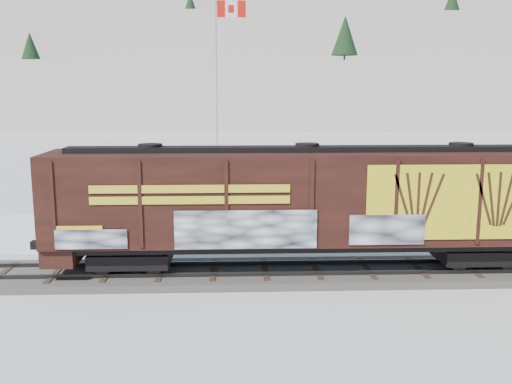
{
  "coord_description": "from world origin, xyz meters",
  "views": [
    {
      "loc": [
        0.84,
        -21.18,
        7.18
      ],
      "look_at": [
        1.76,
        3.0,
        2.81
      ],
      "focal_mm": 40.0,
      "sensor_mm": 36.0,
      "label": 1
    }
  ],
  "objects_px": {
    "flagpole": "(218,128)",
    "car_silver": "(107,215)",
    "car_white": "(210,214)",
    "hopper_railcar": "(306,200)",
    "car_dark": "(298,222)"
  },
  "relations": [
    {
      "from": "flagpole",
      "to": "car_silver",
      "type": "height_order",
      "value": "flagpole"
    },
    {
      "from": "car_silver",
      "to": "car_white",
      "type": "height_order",
      "value": "car_silver"
    },
    {
      "from": "hopper_railcar",
      "to": "flagpole",
      "type": "distance_m",
      "value": 15.44
    },
    {
      "from": "hopper_railcar",
      "to": "car_dark",
      "type": "bearing_deg",
      "value": 86.17
    },
    {
      "from": "car_white",
      "to": "car_dark",
      "type": "bearing_deg",
      "value": -122.63
    },
    {
      "from": "hopper_railcar",
      "to": "flagpole",
      "type": "relative_size",
      "value": 1.53
    },
    {
      "from": "hopper_railcar",
      "to": "flagpole",
      "type": "bearing_deg",
      "value": 104.06
    },
    {
      "from": "flagpole",
      "to": "car_dark",
      "type": "height_order",
      "value": "flagpole"
    },
    {
      "from": "flagpole",
      "to": "car_dark",
      "type": "xyz_separation_m",
      "value": [
        4.15,
        -8.5,
        -4.1
      ]
    },
    {
      "from": "hopper_railcar",
      "to": "flagpole",
      "type": "height_order",
      "value": "flagpole"
    },
    {
      "from": "hopper_railcar",
      "to": "car_silver",
      "type": "xyz_separation_m",
      "value": [
        -9.33,
        7.87,
        -2.27
      ]
    },
    {
      "from": "car_silver",
      "to": "car_dark",
      "type": "xyz_separation_m",
      "value": [
        9.76,
        -1.49,
        -0.08
      ]
    },
    {
      "from": "car_white",
      "to": "car_dark",
      "type": "relative_size",
      "value": 0.93
    },
    {
      "from": "flagpole",
      "to": "car_silver",
      "type": "bearing_deg",
      "value": -128.63
    },
    {
      "from": "hopper_railcar",
      "to": "car_dark",
      "type": "relative_size",
      "value": 4.37
    }
  ]
}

